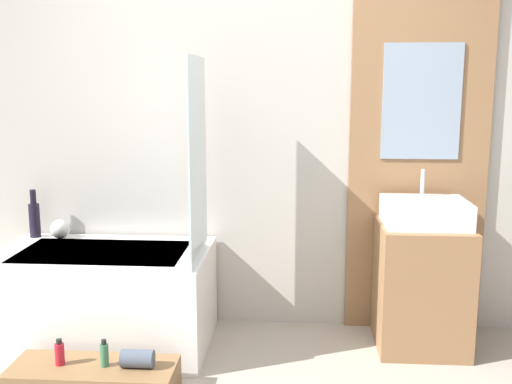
% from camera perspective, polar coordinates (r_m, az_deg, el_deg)
% --- Properties ---
extents(wall_tiled_back, '(4.20, 0.06, 2.60)m').
position_cam_1_polar(wall_tiled_back, '(3.76, -0.22, 6.64)').
color(wall_tiled_back, '#B7B2A8').
rests_on(wall_tiled_back, ground_plane).
extents(wall_wood_accent, '(0.84, 0.04, 2.60)m').
position_cam_1_polar(wall_wood_accent, '(3.77, 15.34, 6.39)').
color(wall_wood_accent, '#8E6642').
rests_on(wall_wood_accent, ground_plane).
extents(bathtub, '(1.24, 0.77, 0.57)m').
position_cam_1_polar(bathtub, '(3.71, -14.22, -9.73)').
color(bathtub, white).
rests_on(bathtub, ground_plane).
extents(glass_shower_screen, '(0.01, 0.53, 1.11)m').
position_cam_1_polar(glass_shower_screen, '(3.28, -5.60, 3.05)').
color(glass_shower_screen, silver).
rests_on(glass_shower_screen, bathtub).
extents(wooden_step_bench, '(0.82, 0.31, 0.16)m').
position_cam_1_polar(wooden_step_bench, '(3.23, -15.21, -16.97)').
color(wooden_step_bench, olive).
rests_on(wooden_step_bench, ground_plane).
extents(vanity_cabinet, '(0.51, 0.51, 0.74)m').
position_cam_1_polar(vanity_cabinet, '(3.69, 15.46, -8.62)').
color(vanity_cabinet, '#8E6642').
rests_on(vanity_cabinet, ground_plane).
extents(sink, '(0.47, 0.39, 0.31)m').
position_cam_1_polar(sink, '(3.57, 15.80, -1.87)').
color(sink, white).
rests_on(sink, vanity_cabinet).
extents(vase_tall_dark, '(0.07, 0.07, 0.31)m').
position_cam_1_polar(vase_tall_dark, '(4.06, -20.35, -2.31)').
color(vase_tall_dark, black).
rests_on(vase_tall_dark, bathtub).
extents(vase_round_light, '(0.12, 0.12, 0.12)m').
position_cam_1_polar(vase_round_light, '(3.98, -18.16, -3.37)').
color(vase_round_light, silver).
rests_on(vase_round_light, bathtub).
extents(bottle_soap_primary, '(0.05, 0.05, 0.13)m').
position_cam_1_polar(bottle_soap_primary, '(3.22, -18.20, -14.38)').
color(bottle_soap_primary, '#B21928').
rests_on(bottle_soap_primary, wooden_step_bench).
extents(bottle_soap_secondary, '(0.04, 0.04, 0.14)m').
position_cam_1_polar(bottle_soap_secondary, '(3.15, -14.24, -14.75)').
color(bottle_soap_secondary, '#38704C').
rests_on(bottle_soap_secondary, wooden_step_bench).
extents(towel_roll, '(0.16, 0.09, 0.09)m').
position_cam_1_polar(towel_roll, '(3.11, -11.23, -15.29)').
color(towel_roll, '#4C5666').
rests_on(towel_roll, wooden_step_bench).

